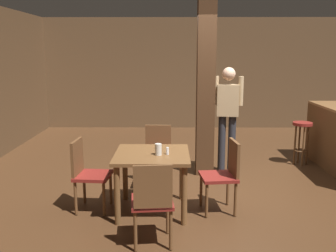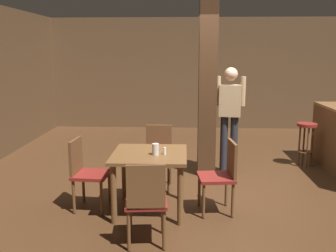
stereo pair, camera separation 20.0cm
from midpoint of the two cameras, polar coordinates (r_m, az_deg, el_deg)
ground_plane at (r=5.58m, az=7.19°, el=-9.39°), size 10.80×10.80×0.00m
wall_back at (r=9.72m, az=4.26°, el=7.95°), size 8.00×0.10×2.80m
pillar at (r=5.93m, az=4.79°, el=5.83°), size 0.28×0.28×2.80m
dining_table at (r=4.60m, az=-3.69°, el=-5.74°), size 0.90×0.90×0.75m
chair_east at (r=4.66m, az=7.36°, el=-7.00°), size 0.46×0.46×0.89m
chair_west at (r=4.79m, az=-13.44°, el=-6.71°), size 0.45×0.45×0.89m
chair_north at (r=5.47m, az=-2.61°, el=-4.14°), size 0.43×0.43×0.89m
chair_south at (r=3.82m, az=-3.92°, el=-11.11°), size 0.46×0.46×0.89m
napkin_cup at (r=4.46m, az=-2.78°, el=-3.59°), size 0.08×0.08×0.14m
salt_shaker at (r=4.49m, az=-1.37°, el=-3.82°), size 0.03×0.03×0.09m
standing_person at (r=6.04m, az=8.14°, el=2.05°), size 0.47×0.25×1.72m
bar_stool_near at (r=6.88m, az=18.95°, el=-1.07°), size 0.33×0.33×0.76m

